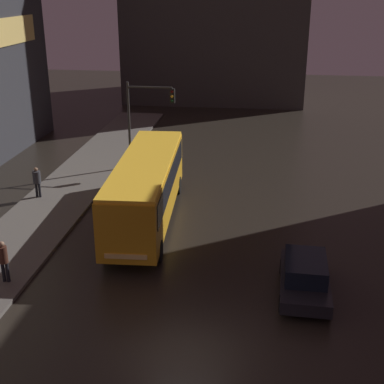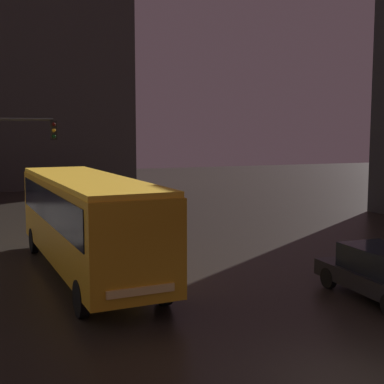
% 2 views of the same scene
% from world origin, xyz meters
% --- Properties ---
extents(building_far_backdrop, '(18.07, 12.00, 26.90)m').
position_xyz_m(building_far_backdrop, '(-2.94, 43.82, 13.45)').
color(building_far_backdrop, '#383333').
rests_on(building_far_backdrop, ground).
extents(bus_near, '(3.15, 11.23, 3.36)m').
position_xyz_m(bus_near, '(-3.46, 10.33, 2.07)').
color(bus_near, orange).
rests_on(bus_near, ground).
extents(car_taxi, '(2.01, 4.30, 1.52)m').
position_xyz_m(car_taxi, '(4.07, 4.48, 0.77)').
color(car_taxi, black).
rests_on(car_taxi, ground).
extents(traffic_light_main, '(3.06, 0.35, 5.73)m').
position_xyz_m(traffic_light_main, '(-5.20, 18.36, 3.88)').
color(traffic_light_main, '#2D2D2D').
rests_on(traffic_light_main, ground).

